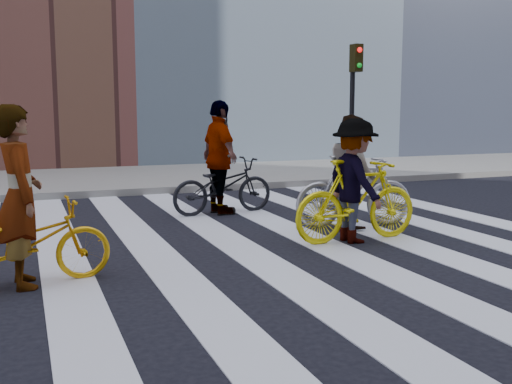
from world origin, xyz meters
TOP-DOWN VIEW (x-y plane):
  - ground at (0.00, 0.00)m, footprint 100.00×100.00m
  - sidewalk_far at (0.00, 7.50)m, footprint 100.00×5.00m
  - zebra_crosswalk at (0.00, 0.00)m, footprint 8.25×10.00m
  - traffic_signal at (4.40, 5.32)m, footprint 0.22×0.42m
  - bike_yellow_left at (-3.14, -1.01)m, footprint 1.74×0.78m
  - bike_silver_mid at (1.56, 0.45)m, footprint 1.91×0.85m
  - bike_yellow_right at (1.08, -0.45)m, footprint 1.90×0.60m
  - bike_dark_rear at (0.06, 2.29)m, footprint 1.90×0.85m
  - rider_left at (-3.19, -1.01)m, footprint 0.52×0.72m
  - rider_mid at (1.51, 0.45)m, footprint 0.79×0.94m
  - rider_right at (1.03, -0.45)m, footprint 0.66×1.11m
  - rider_rear at (0.01, 2.29)m, footprint 0.61×1.19m

SIDE VIEW (x-z plane):
  - ground at x=0.00m, z-range 0.00..0.00m
  - zebra_crosswalk at x=0.00m, z-range 0.00..0.01m
  - sidewalk_far at x=0.00m, z-range 0.00..0.15m
  - bike_yellow_left at x=-3.14m, z-range 0.00..0.88m
  - bike_dark_rear at x=0.06m, z-range 0.00..0.97m
  - bike_silver_mid at x=1.56m, z-range 0.00..1.11m
  - bike_yellow_right at x=1.08m, z-range 0.00..1.13m
  - rider_right at x=1.03m, z-range 0.00..1.68m
  - rider_mid at x=1.51m, z-range 0.00..1.72m
  - rider_left at x=-3.19m, z-range 0.00..1.85m
  - rider_rear at x=0.01m, z-range 0.00..1.95m
  - traffic_signal at x=4.40m, z-range 0.62..3.94m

